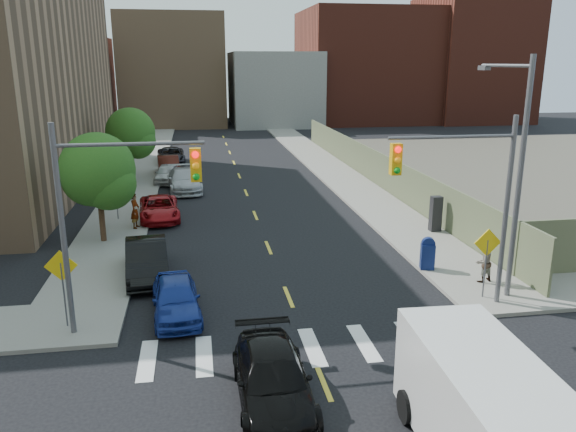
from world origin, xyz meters
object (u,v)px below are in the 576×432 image
object	(u,v)px
parked_car_maroon	(168,166)
payphone	(436,214)
cargo_van	(483,410)
black_sedan	(273,379)
parked_car_black	(147,259)
pedestrian_west	(135,211)
pedestrian_east	(483,262)
parked_car_white	(167,174)
mailbox	(428,254)
parked_car_grey	(171,156)
parked_car_silver	(184,180)
parked_car_blue	(176,298)
parked_car_red	(159,208)

from	to	relation	value
parked_car_maroon	payphone	xyz separation A→B (m)	(14.44, -18.15, 0.31)
cargo_van	black_sedan	bearing A→B (deg)	146.14
parked_car_black	pedestrian_west	world-z (taller)	pedestrian_west
pedestrian_east	parked_car_white	bearing A→B (deg)	-77.36
parked_car_white	pedestrian_west	world-z (taller)	pedestrian_west
cargo_van	mailbox	world-z (taller)	cargo_van
parked_car_grey	payphone	xyz separation A→B (m)	(14.44, -23.65, 0.37)
parked_car_white	parked_car_maroon	world-z (taller)	parked_car_maroon
parked_car_silver	mailbox	xyz separation A→B (m)	(10.50, -17.59, 0.06)
black_sedan	cargo_van	distance (m)	5.28
parked_car_silver	payphone	bearing A→B (deg)	-49.04
parked_car_silver	black_sedan	world-z (taller)	parked_car_silver
parked_car_grey	pedestrian_east	size ratio (longest dim) A/B	3.10
parked_car_blue	pedestrian_west	distance (m)	11.30
pedestrian_west	parked_car_black	bearing A→B (deg)	-158.80
parked_car_red	parked_car_white	size ratio (longest dim) A/B	1.16
parked_car_red	payphone	distance (m)	15.32
cargo_van	parked_car_blue	bearing A→B (deg)	130.31
payphone	pedestrian_west	bearing A→B (deg)	167.78
parked_car_red	parked_car_grey	size ratio (longest dim) A/B	0.93
pedestrian_west	parked_car_white	bearing A→B (deg)	6.96
parked_car_red	parked_car_silver	size ratio (longest dim) A/B	0.88
pedestrian_west	parked_car_blue	bearing A→B (deg)	-155.47
parked_car_silver	black_sedan	distance (m)	26.15
payphone	pedestrian_west	xyz separation A→B (m)	(-15.56, 3.11, 0.03)
parked_car_grey	pedestrian_west	bearing A→B (deg)	-96.80
mailbox	cargo_van	bearing A→B (deg)	-94.45
parked_car_red	cargo_van	distance (m)	23.38
parked_car_red	pedestrian_west	size ratio (longest dim) A/B	2.47
black_sedan	parked_car_black	bearing A→B (deg)	111.97
payphone	parked_car_blue	bearing A→B (deg)	-149.84
payphone	parked_car_maroon	bearing A→B (deg)	127.58
parked_car_maroon	parked_car_red	bearing A→B (deg)	-95.24
black_sedan	mailbox	bearing A→B (deg)	46.88
parked_car_white	parked_car_grey	xyz separation A→B (m)	(0.00, 8.28, 0.02)
parked_car_white	pedestrian_east	bearing A→B (deg)	-54.26
parked_car_red	parked_car_silver	bearing A→B (deg)	74.85
parked_car_black	payphone	size ratio (longest dim) A/B	2.56
parked_car_red	pedestrian_west	distance (m)	2.34
parked_car_silver	parked_car_white	world-z (taller)	parked_car_silver
parked_car_white	parked_car_maroon	size ratio (longest dim) A/B	0.87
black_sedan	payphone	world-z (taller)	payphone
parked_car_blue	parked_car_black	xyz separation A→B (m)	(-1.30, 4.00, 0.09)
parked_car_blue	parked_car_red	distance (m)	13.11
parked_car_red	payphone	world-z (taller)	payphone
pedestrian_west	black_sedan	bearing A→B (deg)	-150.98
parked_car_blue	parked_car_red	size ratio (longest dim) A/B	0.86
parked_car_white	parked_car_maroon	bearing A→B (deg)	94.75
parked_car_red	parked_car_maroon	bearing A→B (deg)	85.06
parked_car_black	pedestrian_east	xyz separation A→B (m)	(13.43, -3.06, 0.19)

